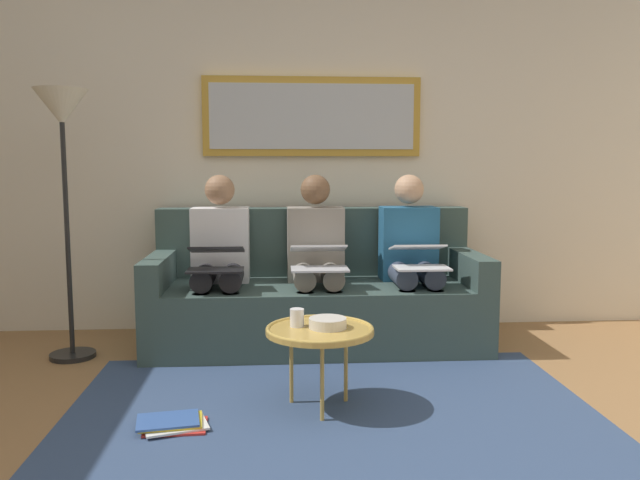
# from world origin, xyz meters

# --- Properties ---
(wall_rear) EXTENTS (6.00, 0.12, 2.60)m
(wall_rear) POSITION_xyz_m (0.00, -2.60, 1.30)
(wall_rear) COLOR beige
(wall_rear) RESTS_ON ground_plane
(area_rug) EXTENTS (2.60, 1.80, 0.01)m
(area_rug) POSITION_xyz_m (0.00, -0.85, 0.00)
(area_rug) COLOR #33476B
(area_rug) RESTS_ON ground_plane
(couch) EXTENTS (2.20, 0.90, 0.90)m
(couch) POSITION_xyz_m (0.00, -2.12, 0.31)
(couch) COLOR #384C47
(couch) RESTS_ON ground_plane
(framed_mirror) EXTENTS (1.57, 0.05, 0.56)m
(framed_mirror) POSITION_xyz_m (0.00, -2.51, 1.55)
(framed_mirror) COLOR #B7892D
(coffee_table) EXTENTS (0.53, 0.53, 0.42)m
(coffee_table) POSITION_xyz_m (0.06, -0.90, 0.39)
(coffee_table) COLOR tan
(coffee_table) RESTS_ON ground_plane
(cup) EXTENTS (0.07, 0.07, 0.09)m
(cup) POSITION_xyz_m (0.17, -0.95, 0.45)
(cup) COLOR silver
(cup) RESTS_ON coffee_table
(bowl) EXTENTS (0.19, 0.19, 0.05)m
(bowl) POSITION_xyz_m (0.02, -0.91, 0.43)
(bowl) COLOR beige
(bowl) RESTS_ON coffee_table
(person_left) EXTENTS (0.38, 0.58, 1.14)m
(person_left) POSITION_xyz_m (-0.64, -2.05, 0.61)
(person_left) COLOR #235B84
(person_left) RESTS_ON couch
(laptop_white) EXTENTS (0.34, 0.35, 0.15)m
(laptop_white) POSITION_xyz_m (-0.64, -1.80, 0.63)
(laptop_white) COLOR white
(person_middle) EXTENTS (0.38, 0.58, 1.14)m
(person_middle) POSITION_xyz_m (0.00, -2.05, 0.61)
(person_middle) COLOR gray
(person_middle) RESTS_ON couch
(laptop_silver) EXTENTS (0.35, 0.35, 0.15)m
(laptop_silver) POSITION_xyz_m (0.00, -1.81, 0.63)
(laptop_silver) COLOR silver
(person_right) EXTENTS (0.38, 0.58, 1.14)m
(person_right) POSITION_xyz_m (0.64, -2.05, 0.61)
(person_right) COLOR silver
(person_right) RESTS_ON couch
(laptop_black) EXTENTS (0.34, 0.34, 0.15)m
(laptop_black) POSITION_xyz_m (0.64, -1.80, 0.63)
(laptop_black) COLOR black
(magazine_stack) EXTENTS (0.35, 0.27, 0.04)m
(magazine_stack) POSITION_xyz_m (0.75, -0.70, 0.03)
(magazine_stack) COLOR red
(magazine_stack) RESTS_ON ground_plane
(standing_lamp) EXTENTS (0.32, 0.32, 1.66)m
(standing_lamp) POSITION_xyz_m (1.55, -1.85, 1.37)
(standing_lamp) COLOR black
(standing_lamp) RESTS_ON ground_plane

